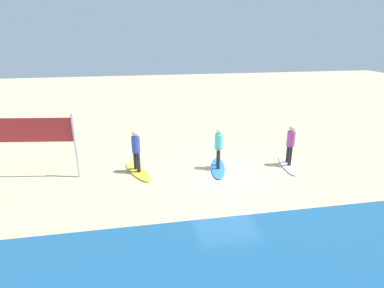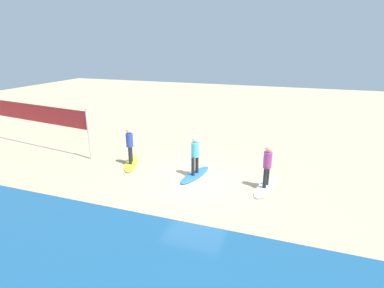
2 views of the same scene
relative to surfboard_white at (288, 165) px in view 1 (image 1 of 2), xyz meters
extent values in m
plane|color=#CCB789|center=(2.70, 0.29, -0.04)|extent=(60.00, 60.00, 0.00)
ellipsoid|color=white|center=(0.00, 0.00, 0.00)|extent=(0.96, 2.17, 0.09)
cylinder|color=#232328|center=(0.03, 0.16, 0.43)|extent=(0.14, 0.14, 0.78)
cylinder|color=#232328|center=(-0.03, -0.16, 0.43)|extent=(0.14, 0.14, 0.78)
cylinder|color=#B74293|center=(0.00, 0.00, 1.14)|extent=(0.32, 0.32, 0.62)
sphere|color=beige|center=(0.00, 0.00, 1.56)|extent=(0.24, 0.24, 0.24)
ellipsoid|color=blue|center=(2.95, -0.19, 0.00)|extent=(1.01, 2.17, 0.09)
cylinder|color=#232328|center=(2.99, -0.03, 0.43)|extent=(0.14, 0.14, 0.78)
cylinder|color=#232328|center=(2.92, -0.34, 0.43)|extent=(0.14, 0.14, 0.78)
cylinder|color=#4CC6D1|center=(2.95, -0.19, 1.14)|extent=(0.32, 0.32, 0.62)
sphere|color=beige|center=(2.95, -0.19, 1.56)|extent=(0.24, 0.24, 0.24)
ellipsoid|color=yellow|center=(6.17, -0.43, 0.00)|extent=(1.31, 2.16, 0.09)
cylinder|color=#232328|center=(6.11, -0.28, 0.43)|extent=(0.14, 0.14, 0.78)
cylinder|color=#232328|center=(6.23, -0.57, 0.43)|extent=(0.14, 0.14, 0.78)
cylinder|color=#334CAD|center=(6.17, -0.43, 1.14)|extent=(0.32, 0.32, 0.62)
sphere|color=beige|center=(6.17, -0.43, 1.56)|extent=(0.24, 0.24, 0.24)
cylinder|color=silver|center=(8.35, -0.40, 1.21)|extent=(0.10, 0.10, 2.50)
camera|label=1|loc=(5.97, 10.80, 5.17)|focal=28.67mm
camera|label=2|loc=(-0.75, 10.85, 5.30)|focal=28.04mm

